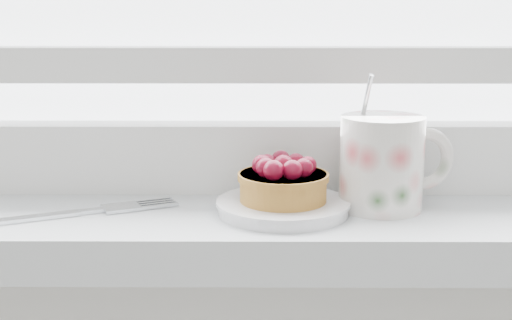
{
  "coord_description": "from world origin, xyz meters",
  "views": [
    {
      "loc": [
        -0.02,
        1.25,
        1.13
      ],
      "look_at": [
        -0.02,
        1.88,
        0.99
      ],
      "focal_mm": 50.0,
      "sensor_mm": 36.0,
      "label": 1
    }
  ],
  "objects_px": {
    "floral_mug": "(385,161)",
    "fork": "(59,215)",
    "raspberry_tart": "(283,181)",
    "saucer": "(283,207)"
  },
  "relations": [
    {
      "from": "floral_mug",
      "to": "fork",
      "type": "xyz_separation_m",
      "value": [
        -0.3,
        -0.03,
        -0.04
      ]
    },
    {
      "from": "raspberry_tart",
      "to": "floral_mug",
      "type": "height_order",
      "value": "floral_mug"
    },
    {
      "from": "saucer",
      "to": "floral_mug",
      "type": "height_order",
      "value": "floral_mug"
    },
    {
      "from": "saucer",
      "to": "fork",
      "type": "height_order",
      "value": "saucer"
    },
    {
      "from": "raspberry_tart",
      "to": "fork",
      "type": "height_order",
      "value": "raspberry_tart"
    },
    {
      "from": "floral_mug",
      "to": "fork",
      "type": "bearing_deg",
      "value": -174.27
    },
    {
      "from": "floral_mug",
      "to": "fork",
      "type": "distance_m",
      "value": 0.3
    },
    {
      "from": "saucer",
      "to": "raspberry_tart",
      "type": "height_order",
      "value": "raspberry_tart"
    },
    {
      "from": "saucer",
      "to": "fork",
      "type": "relative_size",
      "value": 0.6
    },
    {
      "from": "fork",
      "to": "raspberry_tart",
      "type": "bearing_deg",
      "value": 3.52
    }
  ]
}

